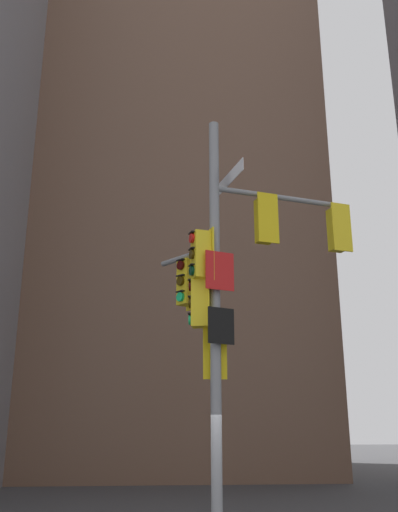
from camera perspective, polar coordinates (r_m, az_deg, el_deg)
The scene contains 2 objects.
building_mid_block at distance 37.96m, azimuth -3.52°, elevation 15.71°, with size 15.87×15.87×45.40m, color brown.
signal_pole_assembly at distance 11.77m, azimuth 3.23°, elevation -3.02°, with size 4.36×2.08×8.78m.
Camera 1 is at (-1.28, -11.09, 2.31)m, focal length 39.33 mm.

